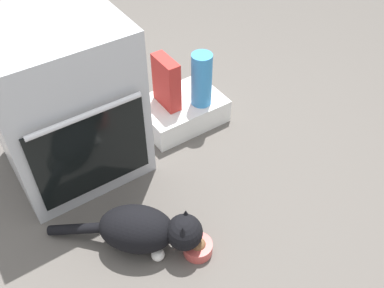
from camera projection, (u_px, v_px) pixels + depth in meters
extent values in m
plane|color=#56514C|center=(129.00, 207.00, 1.96)|extent=(8.00, 8.00, 0.00)
cube|color=#B7BABF|center=(63.00, 101.00, 1.91)|extent=(0.60, 0.56, 0.78)
cube|color=black|center=(92.00, 153.00, 1.80)|extent=(0.51, 0.01, 0.43)
cylinder|color=silver|center=(86.00, 115.00, 1.62)|extent=(0.48, 0.02, 0.02)
cube|color=white|center=(181.00, 111.00, 2.35)|extent=(0.46, 0.32, 0.14)
cylinder|color=#C64C47|center=(198.00, 248.00, 1.77)|extent=(0.12, 0.12, 0.05)
sphere|color=brown|center=(198.00, 245.00, 1.76)|extent=(0.07, 0.07, 0.07)
ellipsoid|color=black|center=(137.00, 229.00, 1.74)|extent=(0.37, 0.36, 0.20)
sphere|color=black|center=(184.00, 232.00, 1.71)|extent=(0.15, 0.15, 0.15)
cone|color=black|center=(186.00, 216.00, 1.70)|extent=(0.05, 0.05, 0.07)
cone|color=black|center=(183.00, 233.00, 1.64)|extent=(0.05, 0.05, 0.07)
cylinder|color=black|center=(77.00, 229.00, 1.80)|extent=(0.23, 0.21, 0.12)
sphere|color=silver|center=(163.00, 232.00, 1.83)|extent=(0.06, 0.06, 0.06)
sphere|color=silver|center=(158.00, 255.00, 1.75)|extent=(0.06, 0.06, 0.06)
cube|color=#B72D28|center=(166.00, 82.00, 2.19)|extent=(0.07, 0.18, 0.28)
cylinder|color=#388CD1|center=(202.00, 80.00, 2.19)|extent=(0.11, 0.11, 0.30)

